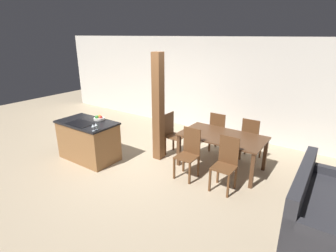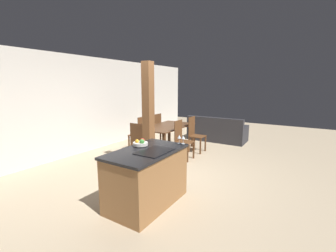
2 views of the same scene
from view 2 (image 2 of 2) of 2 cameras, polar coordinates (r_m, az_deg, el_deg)
name	(u,v)px [view 2 (image 2 of 2)]	position (r m, az deg, el deg)	size (l,w,h in m)	color
ground_plane	(161,174)	(5.00, -1.75, -12.07)	(16.00, 16.00, 0.00)	tan
wall_back	(75,106)	(6.64, -22.54, 4.77)	(11.20, 0.08, 2.70)	silver
kitchen_island	(147,177)	(3.71, -5.36, -12.78)	(1.36, 0.79, 0.91)	olive
fruit_bowl	(141,143)	(3.79, -6.98, -4.32)	(0.25, 0.25, 0.12)	silver
wine_glass_near	(183,138)	(3.85, 3.89, -2.97)	(0.06, 0.06, 0.15)	silver
wine_glass_middle	(179,137)	(3.89, 2.89, -2.83)	(0.06, 0.06, 0.15)	silver
dining_table	(167,129)	(6.50, -0.26, -0.77)	(1.74, 0.98, 0.75)	#51331E
dining_chair_near_left	(182,139)	(5.84, 3.56, -3.36)	(0.40, 0.40, 1.01)	brown
dining_chair_near_right	(195,134)	(6.53, 6.86, -1.96)	(0.40, 0.40, 1.01)	brown
dining_chair_far_left	(139,133)	(6.62, -7.27, -1.79)	(0.40, 0.40, 1.01)	brown
dining_chair_far_right	(155,129)	(7.23, -3.34, -0.69)	(0.40, 0.40, 1.01)	brown
dining_chair_head_end	(140,143)	(5.53, -7.22, -4.21)	(0.40, 0.40, 1.01)	brown
couch	(217,133)	(7.99, 12.27, -1.65)	(0.90, 1.95, 0.85)	#2D2D33
timber_post	(148,117)	(5.06, -5.02, 2.38)	(0.20, 0.20, 2.41)	brown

